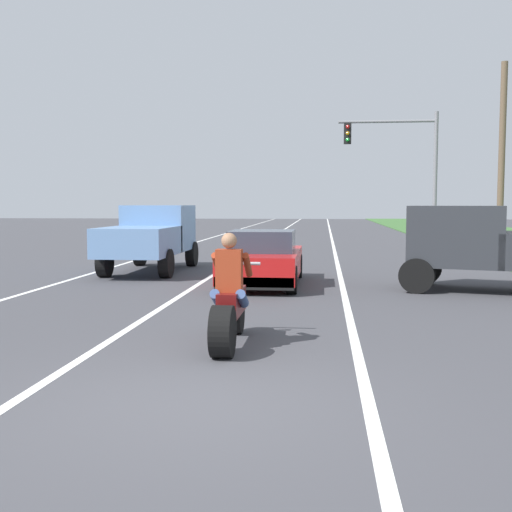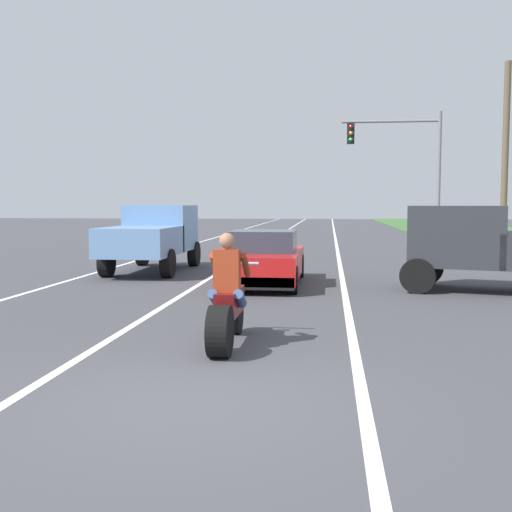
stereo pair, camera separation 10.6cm
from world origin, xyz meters
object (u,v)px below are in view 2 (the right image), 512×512
(sports_car_red, at_px, (264,260))
(pickup_truck_right_shoulder_dark_grey, at_px, (501,244))
(pickup_truck_left_lane_light_blue, at_px, (153,235))
(motorcycle_with_rider, at_px, (227,306))
(traffic_light_mast_near, at_px, (408,159))

(sports_car_red, distance_m, pickup_truck_right_shoulder_dark_grey, 5.58)
(pickup_truck_left_lane_light_blue, height_order, pickup_truck_right_shoulder_dark_grey, same)
(sports_car_red, xyz_separation_m, pickup_truck_left_lane_light_blue, (-3.64, 2.77, 0.48))
(pickup_truck_left_lane_light_blue, bearing_deg, motorcycle_with_rider, -68.34)
(sports_car_red, bearing_deg, pickup_truck_left_lane_light_blue, 142.75)
(motorcycle_with_rider, xyz_separation_m, pickup_truck_right_shoulder_dark_grey, (5.32, 6.19, 0.51))
(sports_car_red, distance_m, pickup_truck_left_lane_light_blue, 4.60)
(motorcycle_with_rider, height_order, pickup_truck_left_lane_light_blue, pickup_truck_left_lane_light_blue)
(pickup_truck_left_lane_light_blue, bearing_deg, sports_car_red, -37.25)
(pickup_truck_left_lane_light_blue, xyz_separation_m, pickup_truck_right_shoulder_dark_grey, (9.16, -3.47, 0.00))
(pickup_truck_right_shoulder_dark_grey, bearing_deg, sports_car_red, 172.70)
(sports_car_red, relative_size, pickup_truck_right_shoulder_dark_grey, 0.84)
(motorcycle_with_rider, xyz_separation_m, pickup_truck_left_lane_light_blue, (-3.84, 9.66, 0.51))
(sports_car_red, distance_m, traffic_light_mast_near, 13.88)
(pickup_truck_right_shoulder_dark_grey, bearing_deg, motorcycle_with_rider, -130.68)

